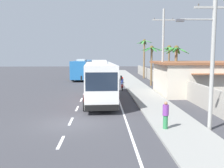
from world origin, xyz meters
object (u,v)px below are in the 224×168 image
at_px(utility_pole_mid, 163,51).
at_px(coach_bus_far_lane, 83,69).
at_px(utility_pole_nearest, 212,52).
at_px(palm_second, 169,55).
at_px(pedestrian_near_kerb, 166,115).
at_px(palm_nearest, 151,57).
at_px(coach_bus_foreground, 99,80).
at_px(palm_third, 176,60).
at_px(palm_fourth, 144,52).
at_px(motorcycle_beside_bus, 122,85).

bearing_deg(utility_pole_mid, coach_bus_far_lane, 118.23).
bearing_deg(utility_pole_nearest, palm_second, 82.56).
distance_m(pedestrian_near_kerb, palm_nearest, 22.42).
bearing_deg(utility_pole_nearest, palm_nearest, 88.25).
bearing_deg(utility_pole_mid, utility_pole_nearest, -90.99).
distance_m(coach_bus_foreground, palm_nearest, 14.58).
height_order(coach_bus_far_lane, pedestrian_near_kerb, coach_bus_far_lane).
relative_size(coach_bus_far_lane, palm_third, 2.18).
distance_m(pedestrian_near_kerb, palm_fourth, 33.60).
bearing_deg(palm_second, utility_pole_nearest, -97.44).
height_order(coach_bus_far_lane, palm_second, palm_second).
bearing_deg(palm_nearest, palm_fourth, 86.22).
relative_size(utility_pole_mid, palm_third, 1.68).
bearing_deg(utility_pole_nearest, palm_third, 81.14).
bearing_deg(pedestrian_near_kerb, utility_pole_nearest, 74.02).
distance_m(motorcycle_beside_bus, palm_second, 7.68).
bearing_deg(coach_bus_far_lane, palm_fourth, 4.71).
height_order(motorcycle_beside_bus, utility_pole_nearest, utility_pole_nearest).
distance_m(motorcycle_beside_bus, pedestrian_near_kerb, 17.26).
xyz_separation_m(coach_bus_foreground, palm_second, (9.14, 9.69, 2.40)).
xyz_separation_m(coach_bus_foreground, palm_nearest, (7.31, 12.43, 2.08)).
xyz_separation_m(palm_nearest, palm_third, (1.75, -6.32, -0.23)).
height_order(motorcycle_beside_bus, palm_second, palm_second).
relative_size(palm_nearest, palm_second, 1.01).
bearing_deg(pedestrian_near_kerb, coach_bus_foreground, -176.06).
height_order(motorcycle_beside_bus, utility_pole_mid, utility_pole_mid).
relative_size(coach_bus_far_lane, palm_nearest, 2.11).
bearing_deg(coach_bus_foreground, palm_nearest, 59.54).
height_order(motorcycle_beside_bus, palm_fourth, palm_fourth).
xyz_separation_m(utility_pole_mid, palm_fourth, (1.18, 19.96, 0.09)).
height_order(pedestrian_near_kerb, palm_third, palm_third).
bearing_deg(palm_fourth, coach_bus_foreground, -108.83).
bearing_deg(coach_bus_far_lane, coach_bus_foreground, -81.61).
distance_m(utility_pole_mid, palm_third, 3.46).
height_order(pedestrian_near_kerb, utility_pole_nearest, utility_pole_nearest).
relative_size(coach_bus_far_lane, motorcycle_beside_bus, 6.20).
distance_m(coach_bus_foreground, palm_third, 11.09).
bearing_deg(pedestrian_near_kerb, motorcycle_beside_bus, 165.28).
xyz_separation_m(coach_bus_far_lane, pedestrian_near_kerb, (7.36, -32.18, -0.93)).
distance_m(coach_bus_foreground, utility_pole_nearest, 11.78).
height_order(utility_pole_nearest, palm_fourth, utility_pole_nearest).
height_order(utility_pole_nearest, utility_pole_mid, utility_pole_mid).
distance_m(coach_bus_far_lane, motorcycle_beside_bus, 16.20).
bearing_deg(utility_pole_nearest, motorcycle_beside_bus, 102.87).
distance_m(coach_bus_foreground, palm_second, 13.53).
distance_m(coach_bus_far_lane, utility_pole_mid, 21.80).
bearing_deg(palm_fourth, utility_pole_mid, -93.38).
distance_m(palm_nearest, palm_fourth, 11.23).
height_order(coach_bus_far_lane, palm_nearest, palm_nearest).
relative_size(utility_pole_nearest, palm_second, 1.52).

